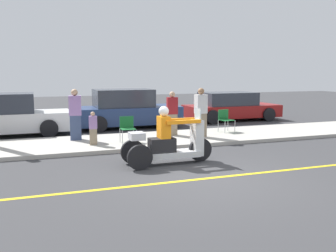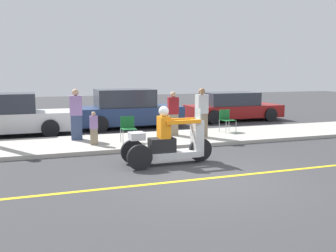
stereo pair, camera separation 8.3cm
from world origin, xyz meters
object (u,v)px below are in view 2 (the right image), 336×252
at_px(motorcycle_trike, 168,144).
at_px(spectator_near_curb, 94,129).
at_px(spectator_far_back, 173,114).
at_px(folding_chair_curbside, 226,118).
at_px(folding_chair_set_back, 128,127).
at_px(spectator_end_of_line, 76,115).
at_px(parked_car_lot_center, 128,110).
at_px(spectator_with_child, 202,114).
at_px(parked_car_lot_right, 232,107).
at_px(parked_car_lot_left, 4,116).

height_order(motorcycle_trike, spectator_near_curb, motorcycle_trike).
xyz_separation_m(spectator_far_back, folding_chair_curbside, (2.13, 0.06, -0.24)).
bearing_deg(folding_chair_set_back, spectator_far_back, 24.18).
bearing_deg(motorcycle_trike, spectator_near_curb, 120.12).
distance_m(spectator_end_of_line, parked_car_lot_center, 3.79).
relative_size(spectator_with_child, spectator_far_back, 1.09).
distance_m(motorcycle_trike, folding_chair_curbside, 4.95).
xyz_separation_m(motorcycle_trike, folding_chair_set_back, (-0.43, 2.62, 0.09)).
xyz_separation_m(folding_chair_set_back, parked_car_lot_right, (6.22, 4.57, 0.03)).
height_order(motorcycle_trike, folding_chair_set_back, motorcycle_trike).
bearing_deg(parked_car_lot_center, parked_car_lot_left, -173.81).
height_order(motorcycle_trike, spectator_with_child, spectator_with_child).
bearing_deg(folding_chair_curbside, parked_car_lot_right, 58.33).
height_order(spectator_near_curb, parked_car_lot_right, parked_car_lot_right).
xyz_separation_m(spectator_with_child, spectator_near_curb, (-3.67, -0.16, -0.32)).
relative_size(spectator_with_child, parked_car_lot_left, 0.36).
height_order(spectator_near_curb, folding_chair_set_back, spectator_near_curb).
bearing_deg(parked_car_lot_right, motorcycle_trike, -128.81).
bearing_deg(parked_car_lot_center, parked_car_lot_right, 6.81).
bearing_deg(spectator_near_curb, spectator_far_back, 16.26).
bearing_deg(parked_car_lot_right, folding_chair_curbside, -121.67).
bearing_deg(spectator_far_back, spectator_end_of_line, 176.20).
bearing_deg(spectator_near_curb, parked_car_lot_right, 32.25).
height_order(folding_chair_set_back, parked_car_lot_left, parked_car_lot_left).
relative_size(spectator_end_of_line, parked_car_lot_center, 0.39).
bearing_deg(folding_chair_curbside, spectator_far_back, -178.32).
height_order(parked_car_lot_left, parked_car_lot_right, parked_car_lot_left).
height_order(spectator_end_of_line, folding_chair_curbside, spectator_end_of_line).
height_order(folding_chair_set_back, parked_car_lot_right, parked_car_lot_right).
relative_size(folding_chair_curbside, parked_car_lot_right, 0.18).
bearing_deg(spectator_near_curb, parked_car_lot_center, 63.22).
bearing_deg(motorcycle_trike, spectator_with_child, 51.83).
xyz_separation_m(spectator_with_child, parked_car_lot_center, (-1.67, 3.81, -0.17)).
bearing_deg(parked_car_lot_left, folding_chair_curbside, -18.05).
xyz_separation_m(spectator_end_of_line, spectator_far_back, (3.30, -0.22, -0.06)).
xyz_separation_m(spectator_far_back, folding_chair_set_back, (-1.81, -0.81, -0.24)).
xyz_separation_m(parked_car_lot_center, parked_car_lot_right, (5.29, 0.63, -0.10)).
xyz_separation_m(motorcycle_trike, parked_car_lot_left, (-4.30, 6.04, 0.20)).
bearing_deg(folding_chair_curbside, parked_car_lot_center, 134.45).
height_order(motorcycle_trike, parked_car_lot_left, parked_car_lot_left).
bearing_deg(parked_car_lot_right, spectator_end_of_line, -155.33).
distance_m(spectator_near_curb, parked_car_lot_right, 8.62).
distance_m(spectator_far_back, parked_car_lot_right, 5.80).
xyz_separation_m(spectator_with_child, parked_car_lot_left, (-6.47, 3.29, -0.20)).
xyz_separation_m(spectator_with_child, folding_chair_curbside, (1.34, 0.74, -0.30)).
xyz_separation_m(spectator_with_child, folding_chair_set_back, (-2.60, -0.13, -0.30)).
xyz_separation_m(motorcycle_trike, spectator_with_child, (2.17, 2.75, 0.40)).
relative_size(spectator_end_of_line, folding_chair_curbside, 2.03).
height_order(spectator_near_curb, spectator_end_of_line, spectator_end_of_line).
relative_size(spectator_near_curb, parked_car_lot_right, 0.22).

